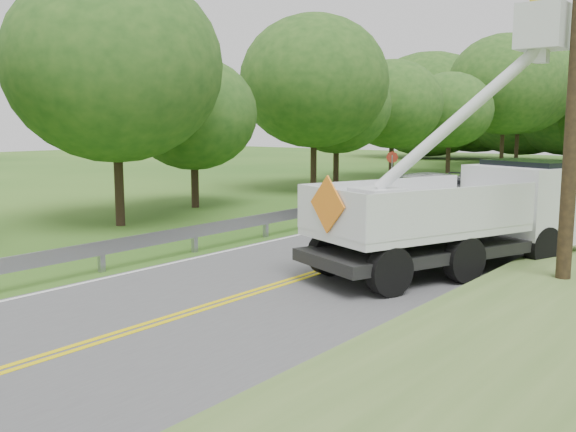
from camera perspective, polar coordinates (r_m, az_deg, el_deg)
The scene contains 8 objects.
ground at distance 10.30m, azimuth -21.87°, elevation -12.13°, with size 140.00×140.00×0.00m, color #235216.
road at distance 20.77m, azimuth 13.94°, elevation -1.56°, with size 7.20×96.00×0.03m.
guardrail at distance 23.39m, azimuth 5.97°, elevation 1.07°, with size 0.18×48.00×0.77m.
treeline_left at distance 40.45m, azimuth 11.30°, elevation 11.21°, with size 10.09×55.09×10.50m.
bucket_truck at distance 16.00m, azimuth 17.35°, elevation 1.17°, with size 4.84×7.70×7.11m.
suv_silver at distance 23.20m, azimuth 13.28°, elevation 1.72°, with size 2.95×6.40×1.78m, color silver.
suv_darkgrey at distance 28.86m, azimuth 17.35°, elevation 2.68°, with size 2.28×5.62×1.63m, color #33353B.
stop_sign_permanent at distance 26.84m, azimuth 9.42°, elevation 4.09°, with size 0.42×0.33×2.37m.
Camera 1 is at (8.51, -4.63, 3.50)m, focal length 39.11 mm.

